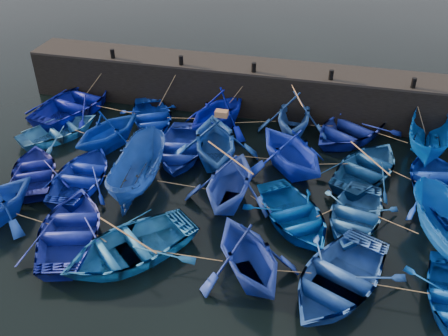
% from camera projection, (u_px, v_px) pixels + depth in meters
% --- Properties ---
extents(ground, '(120.00, 120.00, 0.00)m').
position_uv_depth(ground, '(205.00, 226.00, 19.96)').
color(ground, black).
rests_on(ground, ground).
extents(quay_wall, '(26.00, 2.50, 2.50)m').
position_uv_depth(quay_wall, '(256.00, 89.00, 27.70)').
color(quay_wall, black).
rests_on(quay_wall, ground).
extents(quay_top, '(26.00, 2.50, 0.12)m').
position_uv_depth(quay_top, '(257.00, 66.00, 26.97)').
color(quay_top, black).
rests_on(quay_top, quay_wall).
extents(bollard_0, '(0.24, 0.24, 0.50)m').
position_uv_depth(bollard_0, '(113.00, 54.00, 27.68)').
color(bollard_0, black).
rests_on(bollard_0, quay_top).
extents(bollard_1, '(0.24, 0.24, 0.50)m').
position_uv_depth(bollard_1, '(181.00, 60.00, 26.88)').
color(bollard_1, black).
rests_on(bollard_1, quay_top).
extents(bollard_2, '(0.24, 0.24, 0.50)m').
position_uv_depth(bollard_2, '(254.00, 67.00, 26.07)').
color(bollard_2, black).
rests_on(bollard_2, quay_top).
extents(bollard_3, '(0.24, 0.24, 0.50)m').
position_uv_depth(bollard_3, '(331.00, 75.00, 25.26)').
color(bollard_3, black).
rests_on(bollard_3, quay_top).
extents(bollard_4, '(0.24, 0.24, 0.50)m').
position_uv_depth(bollard_4, '(414.00, 83.00, 24.45)').
color(bollard_4, black).
rests_on(bollard_4, quay_top).
extents(boat_0, '(5.40, 6.61, 1.20)m').
position_uv_depth(boat_0, '(76.00, 102.00, 27.78)').
color(boat_0, '#050E81').
rests_on(boat_0, ground).
extents(boat_1, '(4.94, 5.47, 0.93)m').
position_uv_depth(boat_1, '(151.00, 117.00, 26.58)').
color(boat_1, '#062591').
rests_on(boat_1, ground).
extents(boat_2, '(5.15, 5.48, 2.30)m').
position_uv_depth(boat_2, '(218.00, 110.00, 25.74)').
color(boat_2, '#010D9A').
rests_on(boat_2, ground).
extents(boat_3, '(3.84, 4.39, 2.23)m').
position_uv_depth(boat_3, '(294.00, 114.00, 25.54)').
color(boat_3, '#234E9C').
rests_on(boat_3, ground).
extents(boat_4, '(6.22, 6.68, 1.13)m').
position_uv_depth(boat_4, '(351.00, 128.00, 25.42)').
color(boat_4, navy).
rests_on(boat_4, ground).
extents(boat_5, '(2.43, 5.18, 1.93)m').
position_uv_depth(boat_5, '(429.00, 138.00, 23.80)').
color(boat_5, '#024193').
rests_on(boat_5, ground).
extents(boat_6, '(4.89, 5.20, 0.88)m').
position_uv_depth(boat_6, '(59.00, 130.00, 25.51)').
color(boat_6, '#2D6DBC').
rests_on(boat_6, ground).
extents(boat_7, '(4.68, 4.98, 2.10)m').
position_uv_depth(boat_7, '(108.00, 130.00, 24.29)').
color(boat_7, '#052C99').
rests_on(boat_7, ground).
extents(boat_8, '(4.08, 5.17, 0.97)m').
position_uv_depth(boat_8, '(180.00, 148.00, 23.96)').
color(boat_8, '#182F98').
rests_on(boat_8, ground).
extents(boat_9, '(5.41, 5.84, 2.53)m').
position_uv_depth(boat_9, '(215.00, 140.00, 23.07)').
color(boat_9, '#164591').
rests_on(boat_9, ground).
extents(boat_10, '(5.92, 5.98, 2.38)m').
position_uv_depth(boat_10, '(292.00, 150.00, 22.48)').
color(boat_10, '#0F28C8').
rests_on(boat_10, ground).
extents(boat_11, '(5.09, 5.74, 0.98)m').
position_uv_depth(boat_11, '(368.00, 167.00, 22.55)').
color(boat_11, navy).
rests_on(boat_11, ground).
extents(boat_12, '(5.06, 6.28, 1.16)m').
position_uv_depth(boat_12, '(443.00, 187.00, 21.18)').
color(boat_12, '#0C2FA5').
rests_on(boat_12, ground).
extents(boat_13, '(4.63, 5.07, 0.86)m').
position_uv_depth(boat_13, '(35.00, 171.00, 22.44)').
color(boat_13, navy).
rests_on(boat_13, ground).
extents(boat_14, '(3.50, 4.72, 0.94)m').
position_uv_depth(boat_14, '(82.00, 175.00, 22.09)').
color(boat_14, '#1128B8').
rests_on(boat_14, ground).
extents(boat_15, '(2.06, 4.95, 1.88)m').
position_uv_depth(boat_15, '(137.00, 170.00, 21.55)').
color(boat_15, navy).
rests_on(boat_15, ground).
extents(boat_16, '(3.91, 4.49, 2.29)m').
position_uv_depth(boat_16, '(230.00, 181.00, 20.55)').
color(boat_16, blue).
rests_on(boat_16, ground).
extents(boat_17, '(5.21, 5.53, 0.93)m').
position_uv_depth(boat_17, '(294.00, 215.00, 19.79)').
color(boat_17, '#024294').
rests_on(boat_17, ground).
extents(boat_18, '(3.82, 4.82, 0.90)m').
position_uv_depth(boat_18, '(355.00, 215.00, 19.80)').
color(boat_18, '#235B9E').
rests_on(boat_18, ground).
extents(boat_19, '(3.33, 4.98, 1.80)m').
position_uv_depth(boat_19, '(446.00, 231.00, 18.36)').
color(boat_19, '#0849A3').
rests_on(boat_19, ground).
extents(boat_21, '(4.76, 5.70, 1.02)m').
position_uv_depth(boat_21, '(71.00, 229.00, 19.02)').
color(boat_21, '#1A28A2').
rests_on(boat_21, ground).
extents(boat_22, '(6.17, 6.32, 1.07)m').
position_uv_depth(boat_22, '(129.00, 247.00, 18.18)').
color(boat_22, '#1C67B6').
rests_on(boat_22, ground).
extents(boat_23, '(5.32, 5.46, 2.19)m').
position_uv_depth(boat_23, '(248.00, 254.00, 17.05)').
color(boat_23, '#1A3397').
rests_on(boat_23, ground).
extents(boat_24, '(5.41, 6.17, 1.07)m').
position_uv_depth(boat_24, '(338.00, 278.00, 16.89)').
color(boat_24, '#224DA4').
rests_on(boat_24, ground).
extents(wooden_crate, '(0.57, 0.38, 0.28)m').
position_uv_depth(wooden_crate, '(222.00, 114.00, 22.22)').
color(wooden_crate, '#946440').
rests_on(wooden_crate, boat_9).
extents(mooring_ropes, '(18.66, 12.15, 2.10)m').
position_uv_depth(mooring_ropes, '(240.00, 144.00, 23.52)').
color(mooring_ropes, tan).
rests_on(mooring_ropes, ground).
extents(loose_oars, '(10.66, 12.79, 1.36)m').
position_uv_depth(loose_oars, '(264.00, 155.00, 21.23)').
color(loose_oars, '#99724C').
rests_on(loose_oars, ground).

